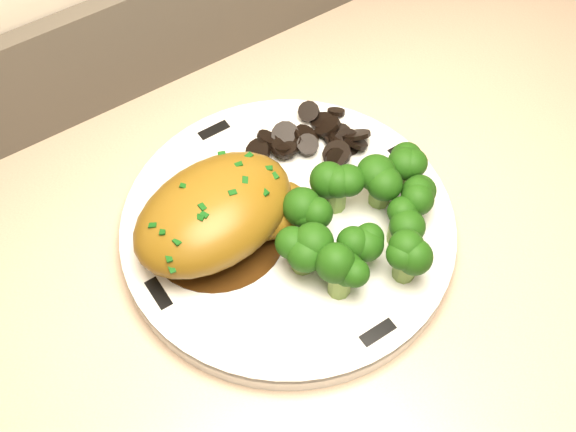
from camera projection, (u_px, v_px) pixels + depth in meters
plate at (288, 229)px, 0.65m from camera, size 0.35×0.35×0.02m
rim_accent_0 at (402, 159)px, 0.68m from camera, size 0.01×0.03×0.00m
rim_accent_1 at (214, 130)px, 0.70m from camera, size 0.03×0.01×0.00m
rim_accent_2 at (159, 294)px, 0.60m from camera, size 0.01×0.03×0.00m
rim_accent_3 at (378, 333)px, 0.58m from camera, size 0.03×0.01×0.00m
gravy_pool at (216, 232)px, 0.63m from camera, size 0.12×0.12×0.00m
chicken_breast at (221, 213)px, 0.61m from camera, size 0.17×0.12×0.06m
mushroom_pile at (314, 144)px, 0.68m from camera, size 0.11×0.08×0.03m
broccoli_florets at (366, 219)px, 0.61m from camera, size 0.16×0.12×0.05m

